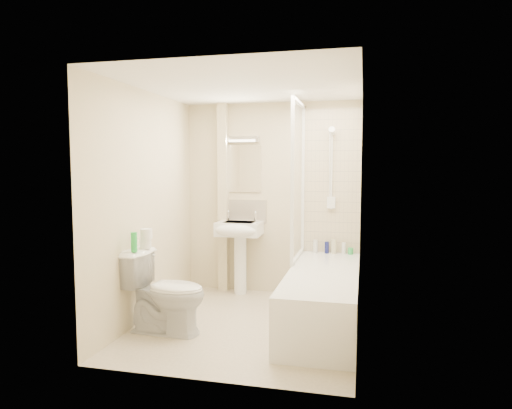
# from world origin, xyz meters

# --- Properties ---
(floor) EXTENTS (2.50, 2.50, 0.00)m
(floor) POSITION_xyz_m (0.00, 0.00, 0.00)
(floor) COLOR beige
(floor) RESTS_ON ground
(wall_back) EXTENTS (2.20, 0.02, 2.40)m
(wall_back) POSITION_xyz_m (0.00, 1.25, 1.20)
(wall_back) COLOR beige
(wall_back) RESTS_ON ground
(wall_left) EXTENTS (0.02, 2.50, 2.40)m
(wall_left) POSITION_xyz_m (-1.10, 0.00, 1.20)
(wall_left) COLOR beige
(wall_left) RESTS_ON ground
(wall_right) EXTENTS (0.02, 2.50, 2.40)m
(wall_right) POSITION_xyz_m (1.10, 0.00, 1.20)
(wall_right) COLOR beige
(wall_right) RESTS_ON ground
(ceiling) EXTENTS (2.20, 2.50, 0.02)m
(ceiling) POSITION_xyz_m (0.00, 0.00, 2.40)
(ceiling) COLOR white
(ceiling) RESTS_ON wall_back
(tile_back) EXTENTS (0.70, 0.01, 1.75)m
(tile_back) POSITION_xyz_m (0.75, 1.24, 1.42)
(tile_back) COLOR beige
(tile_back) RESTS_ON wall_back
(tile_right) EXTENTS (0.01, 2.10, 1.75)m
(tile_right) POSITION_xyz_m (1.09, 0.20, 1.42)
(tile_right) COLOR beige
(tile_right) RESTS_ON wall_right
(pipe_boxing) EXTENTS (0.12, 0.12, 2.40)m
(pipe_boxing) POSITION_xyz_m (-0.62, 1.19, 1.20)
(pipe_boxing) COLOR beige
(pipe_boxing) RESTS_ON ground
(splashback) EXTENTS (0.60, 0.02, 0.30)m
(splashback) POSITION_xyz_m (-0.37, 1.24, 1.03)
(splashback) COLOR beige
(splashback) RESTS_ON wall_back
(mirror) EXTENTS (0.46, 0.01, 0.60)m
(mirror) POSITION_xyz_m (-0.37, 1.24, 1.58)
(mirror) COLOR white
(mirror) RESTS_ON wall_back
(strip_light) EXTENTS (0.42, 0.07, 0.07)m
(strip_light) POSITION_xyz_m (-0.37, 1.22, 1.95)
(strip_light) COLOR silver
(strip_light) RESTS_ON wall_back
(bathtub) EXTENTS (0.70, 2.10, 0.55)m
(bathtub) POSITION_xyz_m (0.75, 0.20, 0.29)
(bathtub) COLOR white
(bathtub) RESTS_ON ground
(shower_screen) EXTENTS (0.04, 0.92, 1.80)m
(shower_screen) POSITION_xyz_m (0.40, 0.80, 1.45)
(shower_screen) COLOR white
(shower_screen) RESTS_ON bathtub
(shower_fixture) EXTENTS (0.10, 0.16, 0.99)m
(shower_fixture) POSITION_xyz_m (0.75, 1.19, 1.55)
(shower_fixture) COLOR white
(shower_fixture) RESTS_ON wall_back
(pedestal_sink) EXTENTS (0.54, 0.49, 1.05)m
(pedestal_sink) POSITION_xyz_m (-0.37, 1.01, 0.74)
(pedestal_sink) COLOR white
(pedestal_sink) RESTS_ON ground
(bottle_white_a) EXTENTS (0.06, 0.06, 0.16)m
(bottle_white_a) POSITION_xyz_m (0.57, 1.16, 0.63)
(bottle_white_a) COLOR silver
(bottle_white_a) RESTS_ON bathtub
(bottle_blue) EXTENTS (0.05, 0.05, 0.14)m
(bottle_blue) POSITION_xyz_m (0.71, 1.16, 0.62)
(bottle_blue) COLOR navy
(bottle_blue) RESTS_ON bathtub
(bottle_cream) EXTENTS (0.07, 0.07, 0.17)m
(bottle_cream) POSITION_xyz_m (0.79, 1.16, 0.64)
(bottle_cream) COLOR beige
(bottle_cream) RESTS_ON bathtub
(bottle_white_b) EXTENTS (0.05, 0.05, 0.14)m
(bottle_white_b) POSITION_xyz_m (0.91, 1.16, 0.62)
(bottle_white_b) COLOR white
(bottle_white_b) RESTS_ON bathtub
(bottle_green) EXTENTS (0.06, 0.06, 0.08)m
(bottle_green) POSITION_xyz_m (0.99, 1.16, 0.59)
(bottle_green) COLOR green
(bottle_green) RESTS_ON bathtub
(toilet) EXTENTS (0.54, 0.84, 0.81)m
(toilet) POSITION_xyz_m (-0.72, -0.38, 0.40)
(toilet) COLOR white
(toilet) RESTS_ON ground
(toilet_roll_lower) EXTENTS (0.11, 0.11, 0.10)m
(toilet_roll_lower) POSITION_xyz_m (-0.96, -0.31, 0.86)
(toilet_roll_lower) COLOR white
(toilet_roll_lower) RESTS_ON toilet
(toilet_roll_upper) EXTENTS (0.12, 0.12, 0.10)m
(toilet_roll_upper) POSITION_xyz_m (-0.94, -0.32, 0.95)
(toilet_roll_upper) COLOR white
(toilet_roll_upper) RESTS_ON toilet_roll_lower
(green_bottle) EXTENTS (0.06, 0.06, 0.19)m
(green_bottle) POSITION_xyz_m (-0.97, -0.51, 0.90)
(green_bottle) COLOR green
(green_bottle) RESTS_ON toilet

